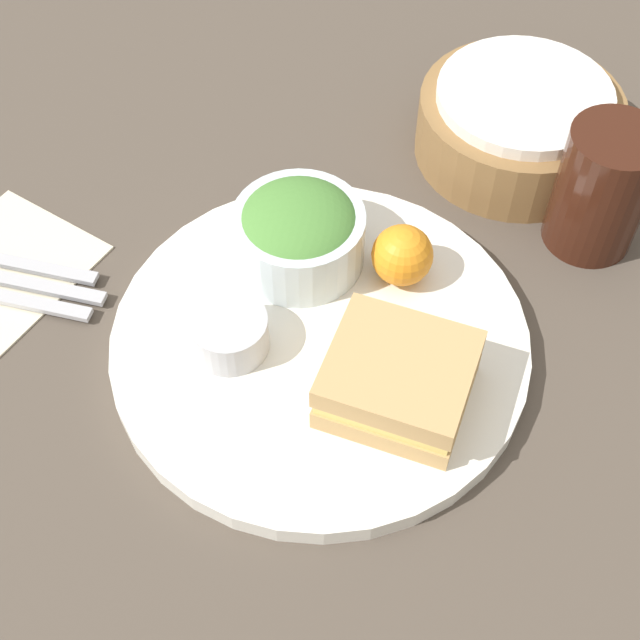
{
  "coord_description": "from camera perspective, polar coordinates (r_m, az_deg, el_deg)",
  "views": [
    {
      "loc": [
        0.22,
        -0.34,
        0.58
      ],
      "look_at": [
        0.0,
        0.0,
        0.04
      ],
      "focal_mm": 50.0,
      "sensor_mm": 36.0,
      "label": 1
    }
  ],
  "objects": [
    {
      "name": "ground_plane",
      "position": [
        0.71,
        0.0,
        -1.84
      ],
      "size": [
        4.0,
        4.0,
        0.0
      ],
      "primitive_type": "plane",
      "color": "#4C4238"
    },
    {
      "name": "plate",
      "position": [
        0.7,
        0.0,
        -1.42
      ],
      "size": [
        0.33,
        0.33,
        0.02
      ],
      "primitive_type": "cylinder",
      "color": "white",
      "rests_on": "ground_plane"
    },
    {
      "name": "sandwich",
      "position": [
        0.64,
        5.03,
        -3.81
      ],
      "size": [
        0.12,
        0.11,
        0.05
      ],
      "color": "tan",
      "rests_on": "plate"
    },
    {
      "name": "salad_bowl",
      "position": [
        0.72,
        -1.36,
        5.67
      ],
      "size": [
        0.11,
        0.11,
        0.06
      ],
      "color": "silver",
      "rests_on": "plate"
    },
    {
      "name": "dressing_cup",
      "position": [
        0.68,
        -5.83,
        -0.82
      ],
      "size": [
        0.06,
        0.06,
        0.03
      ],
      "primitive_type": "cylinder",
      "color": "#B7B7BC",
      "rests_on": "plate"
    },
    {
      "name": "orange_wedge",
      "position": [
        0.71,
        5.29,
        4.15
      ],
      "size": [
        0.05,
        0.05,
        0.05
      ],
      "primitive_type": "sphere",
      "color": "orange",
      "rests_on": "plate"
    },
    {
      "name": "drink_glass",
      "position": [
        0.77,
        17.59,
        8.0
      ],
      "size": [
        0.08,
        0.08,
        0.11
      ],
      "primitive_type": "cylinder",
      "color": "#38190F",
      "rests_on": "ground_plane"
    },
    {
      "name": "bread_basket",
      "position": [
        0.85,
        12.6,
        12.2
      ],
      "size": [
        0.18,
        0.18,
        0.07
      ],
      "color": "olive",
      "rests_on": "ground_plane"
    }
  ]
}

